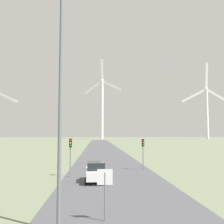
{
  "coord_description": "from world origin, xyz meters",
  "views": [
    {
      "loc": [
        -1.66,
        -7.11,
        4.49
      ],
      "look_at": [
        0.0,
        21.3,
        6.81
      ],
      "focal_mm": 42.0,
      "sensor_mm": 36.0,
      "label": 1
    }
  ],
  "objects": [
    {
      "name": "road_surface",
      "position": [
        0.0,
        48.0,
        0.0
      ],
      "size": [
        10.0,
        240.0,
        0.01
      ],
      "color": "#47474C",
      "rests_on": "ground"
    },
    {
      "name": "car_approaching",
      "position": [
        -1.72,
        17.62,
        0.91
      ],
      "size": [
        1.98,
        4.18,
        1.83
      ],
      "color": "white",
      "rests_on": "ground"
    },
    {
      "name": "wind_turbine_left",
      "position": [
        2.62,
        202.69,
        28.67
      ],
      "size": [
        29.92,
        13.19,
        65.11
      ],
      "color": "white",
      "rests_on": "ground"
    },
    {
      "name": "stop_sign_near",
      "position": [
        -1.23,
        6.66,
        1.85
      ],
      "size": [
        0.81,
        0.07,
        2.64
      ],
      "color": "slate",
      "rests_on": "ground"
    },
    {
      "name": "traffic_light_post_near_left",
      "position": [
        -4.39,
        20.62,
        2.88
      ],
      "size": [
        0.28,
        0.34,
        3.93
      ],
      "color": "slate",
      "rests_on": "ground"
    },
    {
      "name": "wind_turbine_center",
      "position": [
        89.15,
        202.96,
        26.21
      ],
      "size": [
        39.05,
        7.93,
        63.45
      ],
      "color": "white",
      "rests_on": "ground"
    },
    {
      "name": "traffic_light_post_near_right",
      "position": [
        4.04,
        25.0,
        2.79
      ],
      "size": [
        0.28,
        0.34,
        3.8
      ],
      "color": "slate",
      "rests_on": "ground"
    },
    {
      "name": "streetlamp",
      "position": [
        -3.4,
        5.38,
        7.82
      ],
      "size": [
        2.65,
        0.32,
        13.04
      ],
      "color": "slate",
      "rests_on": "ground"
    }
  ]
}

